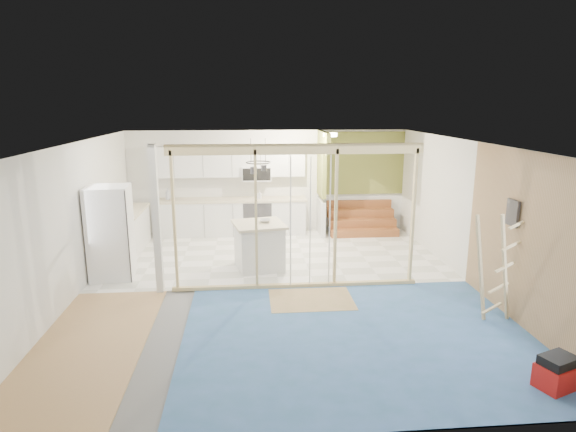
{
  "coord_description": "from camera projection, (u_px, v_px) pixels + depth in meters",
  "views": [
    {
      "loc": [
        -0.55,
        -8.12,
        3.26
      ],
      "look_at": [
        0.21,
        0.6,
        1.2
      ],
      "focal_mm": 30.0,
      "sensor_mm": 36.0,
      "label": 1
    }
  ],
  "objects": [
    {
      "name": "toolbox",
      "position": [
        557.0,
        373.0,
        5.58
      ],
      "size": [
        0.53,
        0.47,
        0.42
      ],
      "rotation": [
        0.0,
        0.0,
        0.37
      ],
      "color": "#AC130F",
      "rests_on": "room"
    },
    {
      "name": "fridge",
      "position": [
        111.0,
        233.0,
        9.0
      ],
      "size": [
        0.82,
        0.8,
        1.77
      ],
      "rotation": [
        0.0,
        0.0,
        0.08
      ],
      "color": "white",
      "rests_on": "room"
    },
    {
      "name": "stud_frame",
      "position": [
        263.0,
        201.0,
        8.28
      ],
      "size": [
        4.66,
        0.14,
        2.6
      ],
      "color": "#D8C184",
      "rests_on": "room"
    },
    {
      "name": "electrical_panel",
      "position": [
        513.0,
        213.0,
        7.23
      ],
      "size": [
        0.04,
        0.3,
        0.4
      ],
      "primitive_type": "cube",
      "color": "#3B3B40",
      "rests_on": "room"
    },
    {
      "name": "base_cabinets",
      "position": [
        204.0,
        221.0,
        11.69
      ],
      "size": [
        4.45,
        2.24,
        0.93
      ],
      "color": "silver",
      "rests_on": "room"
    },
    {
      "name": "ladder",
      "position": [
        496.0,
        268.0,
        7.12
      ],
      "size": [
        0.9,
        0.2,
        1.7
      ],
      "rotation": [
        0.0,
        0.0,
        0.41
      ],
      "color": "tan",
      "rests_on": "room"
    },
    {
      "name": "upper_cabinets",
      "position": [
        234.0,
        163.0,
        11.88
      ],
      "size": [
        3.6,
        0.41,
        0.85
      ],
      "color": "silver",
      "rests_on": "room"
    },
    {
      "name": "sheathing_panel",
      "position": [
        537.0,
        247.0,
        6.73
      ],
      "size": [
        0.02,
        4.0,
        2.6
      ],
      "primitive_type": "cube",
      "color": "tan",
      "rests_on": "room"
    },
    {
      "name": "bowl",
      "position": [
        265.0,
        221.0,
        9.57
      ],
      "size": [
        0.25,
        0.25,
        0.06
      ],
      "primitive_type": "imported",
      "rotation": [
        0.0,
        0.0,
        -0.07
      ],
      "color": "beige",
      "rests_on": "island"
    },
    {
      "name": "soap_bottle_b",
      "position": [
        260.0,
        195.0,
        11.96
      ],
      "size": [
        0.13,
        0.13,
        0.21
      ],
      "primitive_type": "imported",
      "rotation": [
        0.0,
        0.0,
        -0.41
      ],
      "color": "silver",
      "rests_on": "base_cabinets"
    },
    {
      "name": "island",
      "position": [
        259.0,
        246.0,
        9.6
      ],
      "size": [
        1.13,
        1.13,
        0.94
      ],
      "rotation": [
        0.0,
        0.0,
        0.19
      ],
      "color": "silver",
      "rests_on": "room"
    },
    {
      "name": "ceiling_light",
      "position": [
        330.0,
        135.0,
        11.12
      ],
      "size": [
        0.32,
        0.32,
        0.08
      ],
      "primitive_type": "cylinder",
      "color": "#FFEABF",
      "rests_on": "room"
    },
    {
      "name": "room",
      "position": [
        279.0,
        218.0,
        8.37
      ],
      "size": [
        7.01,
        8.01,
        2.61
      ],
      "color": "slate",
      "rests_on": "ground"
    },
    {
      "name": "pot_rack",
      "position": [
        258.0,
        165.0,
        10.02
      ],
      "size": [
        0.52,
        0.52,
        0.72
      ],
      "color": "black",
      "rests_on": "room"
    },
    {
      "name": "floor_overlays",
      "position": [
        283.0,
        286.0,
        8.74
      ],
      "size": [
        7.0,
        8.0,
        0.03
      ],
      "color": "white",
      "rests_on": "room"
    },
    {
      "name": "soap_bottle_a",
      "position": [
        168.0,
        194.0,
        11.85
      ],
      "size": [
        0.12,
        0.12,
        0.28
      ],
      "primitive_type": "imported",
      "rotation": [
        0.0,
        0.0,
        -0.06
      ],
      "color": "#A1A5B4",
      "rests_on": "base_cabinets"
    },
    {
      "name": "green_partition",
      "position": [
        350.0,
        197.0,
        12.18
      ],
      "size": [
        2.25,
        1.51,
        2.6
      ],
      "color": "olive",
      "rests_on": "room"
    }
  ]
}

